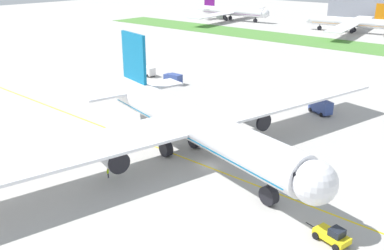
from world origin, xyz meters
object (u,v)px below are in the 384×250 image
object	(u,v)px
traffic_cone_starboard_wing	(50,142)
service_truck_baggage_loader	(148,71)
service_truck_catering_van	(173,78)
parked_airliner_far_left	(232,11)
ground_crew_wingwalker_port	(98,154)
ground_crew_wingwalker_starboard	(108,172)
ground_crew_marshaller_front	(144,129)
service_truck_fuel_bowser	(321,107)
airliner_foreground	(190,122)
parked_airliner_far_centre	(349,22)
pushback_tug	(333,235)

from	to	relation	value
traffic_cone_starboard_wing	service_truck_baggage_loader	distance (m)	52.24
service_truck_catering_van	parked_airliner_far_left	size ratio (longest dim) A/B	0.07
ground_crew_wingwalker_port	parked_airliner_far_left	world-z (taller)	parked_airliner_far_left
service_truck_catering_van	parked_airliner_far_left	xyz separation A→B (m)	(-69.59, 121.73, 3.58)
parked_airliner_far_left	service_truck_baggage_loader	bearing A→B (deg)	-64.33
parked_airliner_far_left	service_truck_catering_van	bearing A→B (deg)	-60.25
ground_crew_wingwalker_starboard	service_truck_catering_van	size ratio (longest dim) A/B	0.31
ground_crew_wingwalker_starboard	parked_airliner_far_left	bearing A→B (deg)	120.74
ground_crew_marshaller_front	traffic_cone_starboard_wing	xyz separation A→B (m)	(-9.49, -14.78, -0.71)
service_truck_fuel_bowser	service_truck_baggage_loader	bearing A→B (deg)	-178.20
airliner_foreground	service_truck_fuel_bowser	xyz separation A→B (m)	(6.68, 35.67, -4.68)
parked_airliner_far_left	airliner_foreground	bearing A→B (deg)	-55.85
ground_crew_marshaller_front	ground_crew_wingwalker_starboard	world-z (taller)	ground_crew_marshaller_front
traffic_cone_starboard_wing	parked_airliner_far_left	bearing A→B (deg)	115.99
ground_crew_wingwalker_port	service_truck_fuel_bowser	bearing A→B (deg)	68.90
parked_airliner_far_centre	traffic_cone_starboard_wing	bearing A→B (deg)	-85.69
ground_crew_wingwalker_port	ground_crew_marshaller_front	world-z (taller)	ground_crew_marshaller_front
ground_crew_wingwalker_starboard	ground_crew_marshaller_front	bearing A→B (deg)	119.66
ground_crew_marshaller_front	ground_crew_wingwalker_starboard	size ratio (longest dim) A/B	1.01
pushback_tug	ground_crew_marshaller_front	bearing A→B (deg)	168.22
airliner_foreground	ground_crew_wingwalker_port	bearing A→B (deg)	-136.25
ground_crew_marshaller_front	service_truck_fuel_bowser	distance (m)	39.28
airliner_foreground	service_truck_catering_van	world-z (taller)	airliner_foreground
ground_crew_wingwalker_port	traffic_cone_starboard_wing	bearing A→B (deg)	-171.09
ground_crew_wingwalker_starboard	service_truck_fuel_bowser	bearing A→B (deg)	77.17
airliner_foreground	service_truck_baggage_loader	distance (m)	58.03
pushback_tug	ground_crew_wingwalker_starboard	distance (m)	33.75
airliner_foreground	ground_crew_wingwalker_port	size ratio (longest dim) A/B	56.40
service_truck_baggage_loader	pushback_tug	bearing A→B (deg)	-28.40
pushback_tug	traffic_cone_starboard_wing	distance (m)	51.95
parked_airliner_far_centre	airliner_foreground	bearing A→B (deg)	-76.94
service_truck_baggage_loader	service_truck_catering_van	xyz separation A→B (m)	(11.86, -1.64, 0.03)
ground_crew_wingwalker_port	traffic_cone_starboard_wing	size ratio (longest dim) A/B	2.75
pushback_tug	parked_airliner_far_centre	world-z (taller)	parked_airliner_far_centre
traffic_cone_starboard_wing	pushback_tug	bearing A→B (deg)	6.63
service_truck_catering_van	ground_crew_marshaller_front	bearing A→B (deg)	-54.98
ground_crew_wingwalker_port	service_truck_catering_van	bearing A→B (deg)	118.81
airliner_foreground	parked_airliner_far_left	world-z (taller)	airliner_foreground
ground_crew_wingwalker_starboard	service_truck_catering_van	distance (m)	55.32
parked_airliner_far_centre	service_truck_catering_van	bearing A→B (deg)	-89.55
parked_airliner_far_left	parked_airliner_far_centre	bearing A→B (deg)	0.56
ground_crew_wingwalker_starboard	airliner_foreground	bearing A→B (deg)	71.67
parked_airliner_far_left	traffic_cone_starboard_wing	bearing A→B (deg)	-64.01
airliner_foreground	traffic_cone_starboard_wing	bearing A→B (deg)	-151.48
airliner_foreground	service_truck_fuel_bowser	size ratio (longest dim) A/B	14.99
ground_crew_marshaller_front	service_truck_fuel_bowser	size ratio (longest dim) A/B	0.27
ground_crew_wingwalker_port	service_truck_fuel_bowser	distance (m)	49.76
parked_airliner_far_centre	ground_crew_wingwalker_port	bearing A→B (deg)	-81.53
airliner_foreground	traffic_cone_starboard_wing	world-z (taller)	airliner_foreground
ground_crew_wingwalker_starboard	service_truck_catering_van	xyz separation A→B (m)	(-30.32, 46.28, 0.55)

